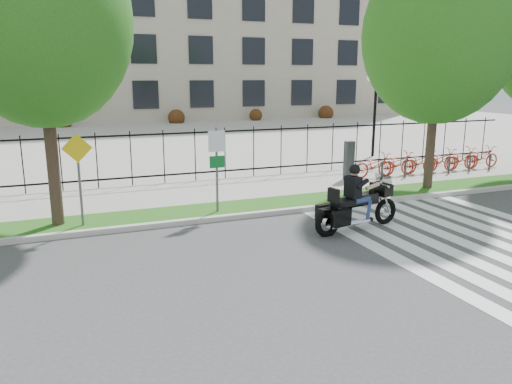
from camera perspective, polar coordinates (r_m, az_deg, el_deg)
name	(u,v)px	position (r m, az deg, el deg)	size (l,w,h in m)	color
ground	(305,267)	(11.13, 5.58, -8.50)	(120.00, 120.00, 0.00)	#3A3A3C
curb	(241,216)	(14.67, -1.73, -2.76)	(60.00, 0.20, 0.15)	#B3B1A8
grass_verge	(232,209)	(15.44, -2.81, -1.95)	(60.00, 1.50, 0.15)	#1B4F13
sidewalk	(209,192)	(17.76, -5.42, 0.01)	(60.00, 3.50, 0.15)	#9C9892
plaza	(135,137)	(34.74, -13.65, 6.09)	(80.00, 34.00, 0.10)	#9C9892
crosswalk_stripes	(474,240)	(13.90, 23.65, -5.09)	(5.70, 8.00, 0.01)	silver
iron_fence	(195,155)	(19.21, -6.97, 4.24)	(30.00, 0.06, 2.00)	black
office_building	(100,15)	(54.62, -17.44, 18.74)	(60.00, 21.90, 20.15)	#A19782
lamp_post_right	(376,94)	(25.84, 13.53, 10.82)	(1.06, 0.70, 4.25)	black
street_tree_1	(40,22)	(14.18, -23.50, 17.40)	(4.61, 4.61, 7.92)	#33241C
street_tree_2	(439,36)	(18.77, 20.21, 16.41)	(5.20, 5.20, 8.26)	#33241C
bike_share_station	(429,161)	(21.97, 19.16, 3.37)	(7.80, 0.86, 1.50)	#2D2D33
sign_pole_regulatory	(217,159)	(14.58, -4.50, 3.82)	(0.50, 0.09, 2.50)	#59595B
sign_pole_warning	(79,167)	(13.96, -19.62, 2.68)	(0.78, 0.09, 2.49)	#59595B
motorcycle_rider	(358,204)	(13.69, 11.53, -1.34)	(2.84, 1.06, 2.20)	black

